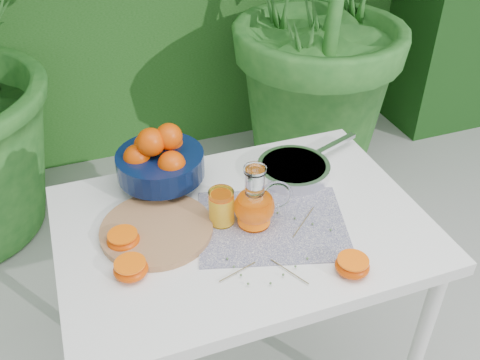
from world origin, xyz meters
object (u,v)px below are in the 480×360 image
object	(u,v)px
fruit_bowl	(159,159)
juice_pitcher	(255,205)
cutting_board	(157,229)
saute_pan	(294,169)
white_table	(242,244)

from	to	relation	value
fruit_bowl	juice_pitcher	xyz separation A→B (m)	(0.20, -0.26, -0.03)
cutting_board	saute_pan	size ratio (longest dim) A/B	0.74
white_table	fruit_bowl	world-z (taller)	fruit_bowl
cutting_board	fruit_bowl	xyz separation A→B (m)	(0.06, 0.20, 0.08)
white_table	cutting_board	bearing A→B (deg)	170.17
cutting_board	fruit_bowl	bearing A→B (deg)	73.16
white_table	fruit_bowl	bearing A→B (deg)	124.57
white_table	juice_pitcher	distance (m)	0.15
cutting_board	juice_pitcher	distance (m)	0.27
white_table	saute_pan	size ratio (longest dim) A/B	2.45
cutting_board	fruit_bowl	distance (m)	0.23
saute_pan	fruit_bowl	bearing A→B (deg)	167.30
white_table	cutting_board	xyz separation A→B (m)	(-0.23, 0.04, 0.09)
white_table	juice_pitcher	size ratio (longest dim) A/B	5.46
fruit_bowl	cutting_board	bearing A→B (deg)	-106.84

